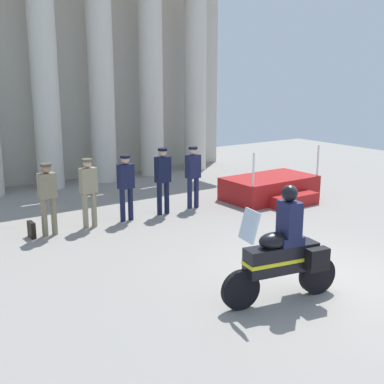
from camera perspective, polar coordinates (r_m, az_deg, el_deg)
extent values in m
plane|color=gray|center=(9.41, 15.03, -9.40)|extent=(28.00, 28.00, 0.00)
cube|color=beige|center=(17.51, -14.57, 12.90)|extent=(12.68, 0.30, 7.09)
cylinder|color=beige|center=(16.25, -16.36, 11.52)|extent=(0.82, 0.82, 6.37)
cylinder|color=beige|center=(16.94, -10.26, 11.89)|extent=(0.82, 0.82, 6.37)
cylinder|color=beige|center=(17.80, -4.68, 12.12)|extent=(0.82, 0.82, 6.37)
cylinder|color=beige|center=(18.80, 0.35, 12.23)|extent=(0.82, 0.82, 6.37)
cube|color=#A51919|center=(14.71, 8.77, 0.49)|extent=(2.64, 1.51, 0.65)
cube|color=#A51919|center=(14.06, 11.56, -0.92)|extent=(1.45, 0.50, 0.33)
cylinder|color=silver|center=(13.24, 7.00, 2.54)|extent=(0.05, 0.05, 0.90)
cylinder|color=silver|center=(14.98, 14.11, 3.50)|extent=(0.05, 0.05, 0.90)
cylinder|color=#7A7056|center=(11.65, -16.42, -2.80)|extent=(0.13, 0.13, 0.87)
cylinder|color=#7A7056|center=(11.72, -15.41, -2.65)|extent=(0.13, 0.13, 0.87)
cube|color=#7A7056|center=(11.51, -16.14, 0.69)|extent=(0.38, 0.23, 0.56)
sphere|color=#997056|center=(11.44, -16.26, 2.58)|extent=(0.21, 0.21, 0.21)
cylinder|color=#494334|center=(11.42, -16.29, 2.97)|extent=(0.24, 0.24, 0.06)
cylinder|color=gray|center=(12.03, -12.03, -2.10)|extent=(0.13, 0.13, 0.84)
cylinder|color=gray|center=(12.11, -11.07, -1.94)|extent=(0.13, 0.13, 0.84)
cube|color=gray|center=(11.91, -11.71, 1.30)|extent=(0.38, 0.23, 0.59)
sphere|color=tan|center=(11.83, -11.80, 3.19)|extent=(0.21, 0.21, 0.21)
cylinder|color=brown|center=(11.82, -11.82, 3.56)|extent=(0.24, 0.24, 0.06)
cylinder|color=#141938|center=(12.41, -7.89, -1.50)|extent=(0.13, 0.13, 0.82)
cylinder|color=#141938|center=(12.51, -7.00, -1.35)|extent=(0.13, 0.13, 0.82)
cube|color=#141938|center=(12.30, -7.54, 1.77)|extent=(0.38, 0.23, 0.60)
sphere|color=tan|center=(12.22, -7.60, 3.63)|extent=(0.21, 0.21, 0.21)
cylinder|color=black|center=(12.21, -7.61, 4.00)|extent=(0.24, 0.24, 0.06)
cylinder|color=black|center=(12.88, -3.72, -0.78)|extent=(0.13, 0.13, 0.85)
cylinder|color=black|center=(13.00, -2.89, -0.64)|extent=(0.13, 0.13, 0.85)
cube|color=black|center=(12.78, -3.35, 2.57)|extent=(0.38, 0.23, 0.66)
sphere|color=tan|center=(12.70, -3.37, 4.49)|extent=(0.21, 0.21, 0.21)
cylinder|color=black|center=(12.69, -3.38, 4.84)|extent=(0.24, 0.24, 0.06)
cylinder|color=#191E42|center=(13.47, -0.27, -0.17)|extent=(0.13, 0.13, 0.83)
cylinder|color=#191E42|center=(13.59, 0.50, -0.04)|extent=(0.13, 0.13, 0.83)
cube|color=#191E42|center=(13.38, 0.12, 2.93)|extent=(0.38, 0.23, 0.63)
sphere|color=beige|center=(13.31, 0.12, 4.70)|extent=(0.21, 0.21, 0.21)
cylinder|color=black|center=(13.29, 0.12, 5.03)|extent=(0.24, 0.24, 0.06)
cylinder|color=black|center=(7.90, 5.54, -11.01)|extent=(0.65, 0.22, 0.64)
cylinder|color=black|center=(8.66, 14.03, -9.11)|extent=(0.65, 0.26, 0.64)
cube|color=black|center=(8.10, 10.11, -7.45)|extent=(1.28, 0.54, 0.44)
ellipsoid|color=black|center=(7.92, 9.30, -5.46)|extent=(0.57, 0.41, 0.26)
cube|color=yellow|center=(8.11, 10.10, -7.58)|extent=(1.30, 0.56, 0.06)
cube|color=silver|center=(7.59, 6.54, -3.81)|extent=(0.23, 0.42, 0.47)
cube|color=black|center=(8.19, 14.06, -7.42)|extent=(0.39, 0.24, 0.36)
cube|color=black|center=(8.58, 11.91, -6.35)|extent=(0.39, 0.24, 0.36)
cube|color=#191E42|center=(8.07, 10.90, -5.38)|extent=(0.46, 0.41, 0.14)
cube|color=#191E42|center=(7.97, 11.01, -3.00)|extent=(0.32, 0.40, 0.56)
sphere|color=black|center=(7.85, 11.02, -0.15)|extent=(0.26, 0.26, 0.26)
cube|color=black|center=(11.71, -17.76, -4.10)|extent=(0.10, 0.32, 0.36)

